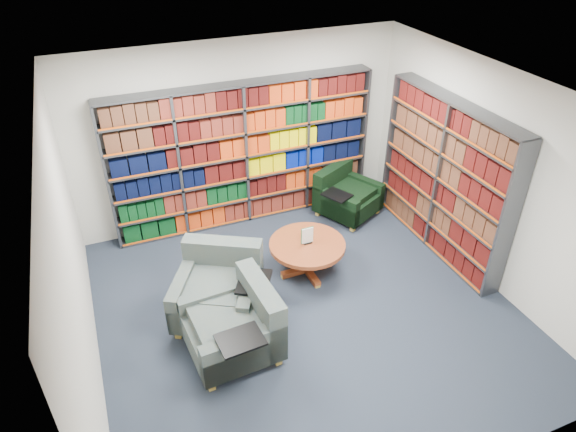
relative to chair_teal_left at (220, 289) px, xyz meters
name	(u,v)px	position (x,y,z in m)	size (l,w,h in m)	color
room_shell	(308,217)	(1.00, -0.38, 1.04)	(5.02, 5.02, 2.82)	black
bookshelf_back	(244,155)	(1.00, 1.96, 0.74)	(4.00, 0.28, 2.20)	#47494F
bookshelf_right	(444,178)	(3.34, 0.22, 0.74)	(0.28, 2.50, 2.20)	#47494F
chair_teal_left	(220,289)	(0.00, 0.00, 0.00)	(1.33, 1.33, 0.89)	#001A38
chair_green_right	(344,196)	(2.49, 1.48, -0.05)	(1.13, 1.12, 0.76)	black
chair_teal_front	(239,326)	(0.03, -0.69, -0.01)	(1.02, 1.16, 0.87)	#001A38
coffee_table	(307,249)	(1.31, 0.31, 0.03)	(1.03, 1.03, 0.72)	brown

